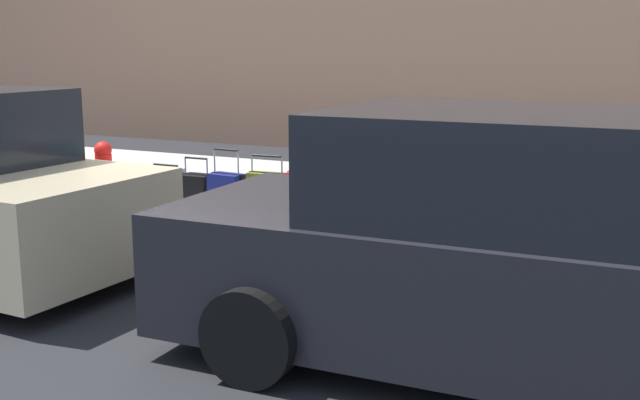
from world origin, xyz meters
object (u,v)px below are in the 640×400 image
(suitcase_silver_9, at_px, (167,192))
(suitcase_red_5, at_px, (309,201))
(suitcase_navy_0, at_px, (542,221))
(fire_hydrant, at_px, (104,173))
(parked_car_charcoal_0, at_px, (517,252))
(suitcase_black_1, at_px, (492,217))
(suitcase_black_8, at_px, (197,197))
(suitcase_maroon_3, at_px, (389,207))
(suitcase_silver_2, at_px, (442,209))
(suitcase_teal_4, at_px, (346,201))
(bollard_post, at_px, (45,167))
(suitcase_navy_7, at_px, (227,198))
(suitcase_olive_6, at_px, (267,199))

(suitcase_silver_9, bearing_deg, suitcase_red_5, -178.24)
(suitcase_navy_0, relative_size, fire_hydrant, 1.20)
(suitcase_silver_9, xyz_separation_m, parked_car_charcoal_0, (-4.52, 2.37, 0.38))
(suitcase_black_1, distance_m, parked_car_charcoal_0, 2.46)
(suitcase_black_8, relative_size, parked_car_charcoal_0, 0.15)
(suitcase_maroon_3, xyz_separation_m, parked_car_charcoal_0, (-1.75, 2.31, 0.30))
(suitcase_black_1, bearing_deg, suitcase_silver_2, -1.63)
(suitcase_black_1, xyz_separation_m, suitcase_silver_2, (0.50, -0.01, 0.03))
(suitcase_silver_2, xyz_separation_m, suitcase_teal_4, (1.02, 0.04, -0.00))
(suitcase_silver_2, bearing_deg, suitcase_silver_9, -0.25)
(suitcase_silver_2, height_order, bollard_post, bollard_post)
(suitcase_navy_7, bearing_deg, fire_hydrant, -2.20)
(suitcase_teal_4, distance_m, suitcase_black_8, 1.87)
(fire_hydrant, xyz_separation_m, bollard_post, (0.80, 0.15, 0.04))
(suitcase_silver_2, relative_size, suitcase_black_8, 1.14)
(suitcase_teal_4, distance_m, suitcase_olive_6, 0.99)
(suitcase_navy_7, xyz_separation_m, bollard_post, (2.58, 0.08, 0.18))
(suitcase_black_8, bearing_deg, suitcase_black_1, 179.75)
(suitcase_navy_0, relative_size, suitcase_black_8, 1.36)
(suitcase_black_1, height_order, suitcase_maroon_3, suitcase_maroon_3)
(suitcase_maroon_3, xyz_separation_m, fire_hydrant, (3.70, -0.07, 0.07))
(suitcase_navy_0, relative_size, suitcase_silver_9, 1.60)
(suitcase_navy_7, bearing_deg, suitcase_black_1, -179.51)
(suitcase_black_1, xyz_separation_m, suitcase_red_5, (1.99, -0.08, -0.04))
(suitcase_silver_9, relative_size, fire_hydrant, 0.75)
(suitcase_red_5, height_order, bollard_post, bollard_post)
(suitcase_navy_7, relative_size, fire_hydrant, 1.04)
(suitcase_olive_6, height_order, suitcase_black_8, suitcase_olive_6)
(suitcase_olive_6, distance_m, fire_hydrant, 2.25)
(suitcase_black_1, distance_m, suitcase_olive_6, 2.50)
(suitcase_teal_4, relative_size, fire_hydrant, 1.21)
(suitcase_navy_0, bearing_deg, fire_hydrant, -0.02)
(suitcase_maroon_3, distance_m, suitcase_olive_6, 1.46)
(bollard_post, bearing_deg, suitcase_silver_9, -175.52)
(suitcase_maroon_3, relative_size, fire_hydrant, 1.24)
(suitcase_teal_4, height_order, suitcase_black_8, suitcase_teal_4)
(suitcase_black_1, height_order, suitcase_navy_7, suitcase_black_1)
(suitcase_maroon_3, xyz_separation_m, suitcase_black_8, (2.34, -0.04, -0.09))
(suitcase_maroon_3, bearing_deg, bollard_post, 1.05)
(suitcase_navy_0, bearing_deg, suitcase_olive_6, -0.51)
(suitcase_black_1, xyz_separation_m, bollard_post, (5.54, 0.11, 0.12))
(fire_hydrant, height_order, parked_car_charcoal_0, parked_car_charcoal_0)
(suitcase_olive_6, bearing_deg, suitcase_silver_2, 178.46)
(suitcase_silver_9, height_order, parked_car_charcoal_0, parked_car_charcoal_0)
(suitcase_maroon_3, relative_size, suitcase_black_8, 1.41)
(suitcase_red_5, xyz_separation_m, fire_hydrant, (2.75, 0.04, 0.11))
(suitcase_navy_0, distance_m, suitcase_olive_6, 2.96)
(suitcase_black_1, relative_size, suitcase_teal_4, 0.92)
(fire_hydrant, height_order, bollard_post, bollard_post)
(suitcase_black_1, bearing_deg, fire_hydrant, -0.53)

